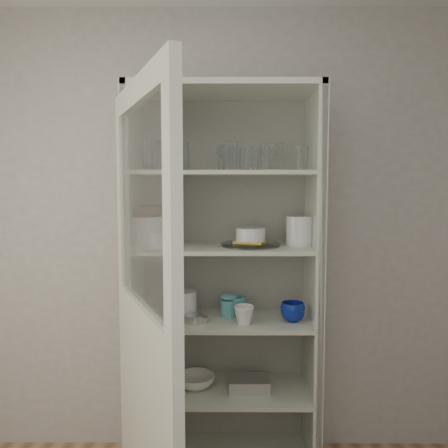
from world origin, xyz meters
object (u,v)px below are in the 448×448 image
at_px(goblet_0, 159,155).
at_px(yellow_trivet, 251,242).
at_px(pantry_cabinet, 224,301).
at_px(mug_blue, 293,312).
at_px(white_ramekin, 251,234).
at_px(plate_stack_back, 152,237).
at_px(goblet_2, 267,157).
at_px(goblet_1, 222,157).
at_px(cupboard_door, 145,361).
at_px(teal_jar, 229,306).
at_px(grey_bowl_stack, 300,231).
at_px(goblet_3, 281,155).
at_px(measuring_cups, 194,318).
at_px(terracotta_bowl, 146,211).
at_px(cream_dish, 195,381).
at_px(white_canister, 186,304).
at_px(cream_bowl, 146,222).
at_px(mug_white, 244,315).
at_px(glass_platter, 251,244).
at_px(mug_teal, 236,305).
at_px(tin_box, 249,384).
at_px(plate_stack_front, 147,238).

xyz_separation_m(goblet_0, yellow_trivet, (0.50, -0.09, -0.47)).
height_order(pantry_cabinet, mug_blue, pantry_cabinet).
height_order(yellow_trivet, white_ramekin, white_ramekin).
bearing_deg(plate_stack_back, goblet_2, 1.09).
bearing_deg(goblet_1, cupboard_door, -112.36).
bearing_deg(teal_jar, goblet_1, 114.37).
distance_m(goblet_2, grey_bowl_stack, 0.45).
xyz_separation_m(goblet_3, measuring_cups, (-0.47, -0.18, -0.87)).
bearing_deg(mug_blue, plate_stack_back, 151.56).
height_order(plate_stack_back, terracotta_bowl, terracotta_bowl).
bearing_deg(cream_dish, white_canister, 167.84).
xyz_separation_m(cream_bowl, yellow_trivet, (0.55, 0.04, -0.11)).
relative_size(goblet_2, measuring_cups, 1.60).
bearing_deg(mug_white, glass_platter, 66.91).
bearing_deg(white_ramekin, cream_bowl, -175.76).
relative_size(pantry_cabinet, plate_stack_back, 10.06).
xyz_separation_m(mug_blue, cream_dish, (-0.53, 0.07, -0.42)).
distance_m(plate_stack_back, mug_white, 0.68).
height_order(glass_platter, white_canister, glass_platter).
height_order(goblet_0, yellow_trivet, goblet_0).
relative_size(mug_blue, mug_teal, 1.14).
height_order(grey_bowl_stack, mug_white, grey_bowl_stack).
relative_size(terracotta_bowl, glass_platter, 0.71).
distance_m(goblet_1, plate_stack_back, 0.60).
distance_m(yellow_trivet, cream_dish, 0.85).
xyz_separation_m(plate_stack_back, mug_white, (0.52, -0.22, -0.39)).
bearing_deg(goblet_2, goblet_0, -176.06).
relative_size(cupboard_door, goblet_0, 10.68).
height_order(cupboard_door, cream_dish, cupboard_door).
distance_m(plate_stack_back, cream_dish, 0.84).
bearing_deg(goblet_3, cream_dish, -170.19).
xyz_separation_m(glass_platter, grey_bowl_stack, (0.27, 0.02, 0.07)).
xyz_separation_m(yellow_trivet, mug_teal, (-0.07, 0.07, -0.37)).
xyz_separation_m(goblet_0, tin_box, (0.50, -0.10, -1.26)).
bearing_deg(plate_stack_front, glass_platter, 4.24).
bearing_deg(plate_stack_back, tin_box, -13.04).
bearing_deg(cream_dish, goblet_0, 161.80).
bearing_deg(plate_stack_front, goblet_1, 22.58).
xyz_separation_m(pantry_cabinet, plate_stack_back, (-0.41, 0.04, 0.36)).
bearing_deg(mug_teal, glass_platter, -33.43).
relative_size(plate_stack_back, white_canister, 1.46).
height_order(pantry_cabinet, white_canister, pantry_cabinet).
relative_size(white_ramekin, mug_blue, 1.24).
bearing_deg(tin_box, grey_bowl_stack, 5.11).
height_order(pantry_cabinet, terracotta_bowl, pantry_cabinet).
xyz_separation_m(terracotta_bowl, yellow_trivet, (0.55, 0.04, -0.17)).
bearing_deg(goblet_0, white_ramekin, -10.18).
bearing_deg(plate_stack_front, mug_blue, -0.57).
bearing_deg(teal_jar, mug_blue, -15.20).
height_order(cupboard_door, mug_white, cupboard_door).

